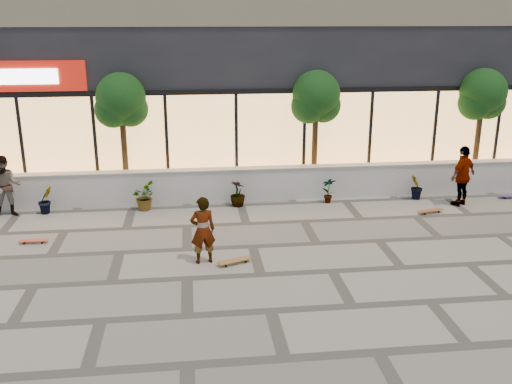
{
  "coord_description": "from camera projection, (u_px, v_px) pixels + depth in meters",
  "views": [
    {
      "loc": [
        -1.44,
        -9.86,
        5.56
      ],
      "look_at": [
        0.13,
        3.67,
        1.3
      ],
      "focal_mm": 40.0,
      "sensor_mm": 36.0,
      "label": 1
    }
  ],
  "objects": [
    {
      "name": "ground",
      "position": [
        271.0,
        311.0,
        11.17
      ],
      "size": [
        80.0,
        80.0,
        0.0
      ],
      "primitive_type": "plane",
      "color": "#A49D8E",
      "rests_on": "ground"
    },
    {
      "name": "planter_wall",
      "position": [
        239.0,
        184.0,
        17.65
      ],
      "size": [
        22.0,
        0.42,
        1.04
      ],
      "color": "silver",
      "rests_on": "ground"
    },
    {
      "name": "retail_building",
      "position": [
        226.0,
        50.0,
        21.73
      ],
      "size": [
        24.0,
        9.17,
        8.5
      ],
      "color": "black",
      "rests_on": "ground"
    },
    {
      "name": "shrub_b",
      "position": [
        46.0,
        200.0,
        16.53
      ],
      "size": [
        0.57,
        0.57,
        0.81
      ],
      "primitive_type": "imported",
      "rotation": [
        0.0,
        0.0,
        0.82
      ],
      "color": "#153912",
      "rests_on": "ground"
    },
    {
      "name": "shrub_c",
      "position": [
        143.0,
        197.0,
        16.84
      ],
      "size": [
        0.68,
        0.77,
        0.81
      ],
      "primitive_type": "imported",
      "rotation": [
        0.0,
        0.0,
        1.64
      ],
      "color": "#153912",
      "rests_on": "ground"
    },
    {
      "name": "shrub_d",
      "position": [
        238.0,
        193.0,
        17.15
      ],
      "size": [
        0.64,
        0.64,
        0.81
      ],
      "primitive_type": "imported",
      "rotation": [
        0.0,
        0.0,
        2.46
      ],
      "color": "#153912",
      "rests_on": "ground"
    },
    {
      "name": "shrub_e",
      "position": [
        329.0,
        190.0,
        17.46
      ],
      "size": [
        0.46,
        0.35,
        0.81
      ],
      "primitive_type": "imported",
      "rotation": [
        0.0,
        0.0,
        3.28
      ],
      "color": "#153912",
      "rests_on": "ground"
    },
    {
      "name": "shrub_f",
      "position": [
        416.0,
        187.0,
        17.77
      ],
      "size": [
        0.55,
        0.57,
        0.81
      ],
      "primitive_type": "imported",
      "rotation": [
        0.0,
        0.0,
        4.1
      ],
      "color": "#153912",
      "rests_on": "ground"
    },
    {
      "name": "tree_midwest",
      "position": [
        121.0,
        103.0,
        17.19
      ],
      "size": [
        1.6,
        1.5,
        3.92
      ],
      "color": "#422D17",
      "rests_on": "ground"
    },
    {
      "name": "tree_mideast",
      "position": [
        316.0,
        100.0,
        17.85
      ],
      "size": [
        1.6,
        1.5,
        3.92
      ],
      "color": "#422D17",
      "rests_on": "ground"
    },
    {
      "name": "tree_east",
      "position": [
        482.0,
        97.0,
        18.46
      ],
      "size": [
        1.6,
        1.5,
        3.92
      ],
      "color": "#422D17",
      "rests_on": "ground"
    },
    {
      "name": "skater_center",
      "position": [
        203.0,
        230.0,
        13.12
      ],
      "size": [
        0.65,
        0.48,
        1.61
      ],
      "primitive_type": "imported",
      "rotation": [
        0.0,
        0.0,
        3.31
      ],
      "color": "white",
      "rests_on": "ground"
    },
    {
      "name": "skater_left",
      "position": [
        6.0,
        186.0,
        16.13
      ],
      "size": [
        0.97,
        0.81,
        1.79
      ],
      "primitive_type": "imported",
      "rotation": [
        0.0,
        0.0,
        0.17
      ],
      "color": "#958560",
      "rests_on": "ground"
    },
    {
      "name": "skater_right_near",
      "position": [
        463.0,
        176.0,
        17.09
      ],
      "size": [
        1.16,
        0.94,
        1.84
      ],
      "primitive_type": "imported",
      "rotation": [
        0.0,
        0.0,
        3.68
      ],
      "color": "white",
      "rests_on": "ground"
    },
    {
      "name": "skateboard_center",
      "position": [
        234.0,
        261.0,
        13.24
      ],
      "size": [
        0.84,
        0.5,
        0.1
      ],
      "rotation": [
        0.0,
        0.0,
        0.38
      ],
      "color": "olive",
      "rests_on": "ground"
    },
    {
      "name": "skateboard_left",
      "position": [
        33.0,
        241.0,
        14.44
      ],
      "size": [
        0.72,
        0.19,
        0.09
      ],
      "rotation": [
        0.0,
        0.0,
        -0.01
      ],
      "color": "#E9462B",
      "rests_on": "ground"
    },
    {
      "name": "skateboard_right_near",
      "position": [
        431.0,
        211.0,
        16.63
      ],
      "size": [
        0.81,
        0.38,
        0.09
      ],
      "rotation": [
        0.0,
        0.0,
        0.23
      ],
      "color": "brown",
      "rests_on": "ground"
    }
  ]
}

